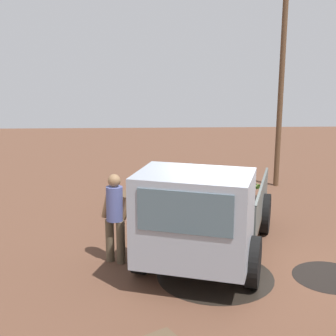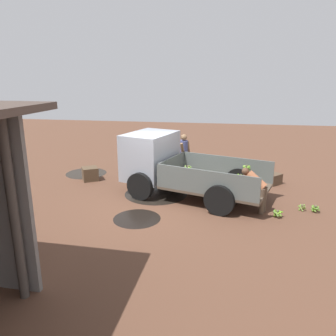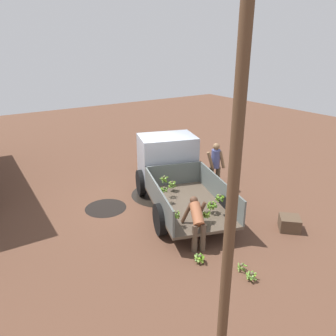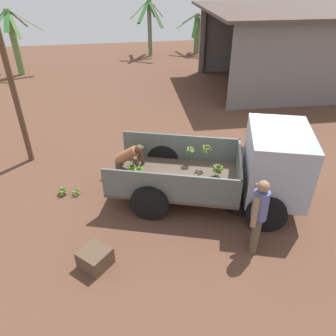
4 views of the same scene
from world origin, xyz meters
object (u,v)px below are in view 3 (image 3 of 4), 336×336
utility_pole (233,186)px  person_worker_loading (197,220)px  cargo_truck (171,167)px  banana_bunch_on_ground_0 (251,276)px  person_foreground_visitor (215,164)px  banana_bunch_on_ground_2 (242,266)px  wooden_crate_1 (147,160)px  banana_bunch_on_ground_1 (200,258)px  wooden_crate_0 (289,223)px

utility_pole → person_worker_loading: 4.16m
cargo_truck → banana_bunch_on_ground_0: cargo_truck is taller
cargo_truck → person_foreground_visitor: bearing=-89.1°
banana_bunch_on_ground_2 → wooden_crate_1: (7.26, -1.74, 0.13)m
utility_pole → banana_bunch_on_ground_1: bearing=-31.8°
person_foreground_visitor → wooden_crate_0: (-3.27, 0.07, -0.76)m
cargo_truck → person_worker_loading: (-2.91, 1.20, -0.28)m
banana_bunch_on_ground_2 → wooden_crate_0: bearing=-77.4°
cargo_truck → banana_bunch_on_ground_2: bearing=-174.6°
cargo_truck → banana_bunch_on_ground_1: (-3.51, 1.57, -0.91)m
cargo_truck → wooden_crate_0: bearing=-140.4°
banana_bunch_on_ground_0 → banana_bunch_on_ground_2: banana_bunch_on_ground_0 is taller
banana_bunch_on_ground_0 → banana_bunch_on_ground_1: 1.26m
banana_bunch_on_ground_0 → wooden_crate_0: 2.65m
wooden_crate_0 → wooden_crate_1: 6.75m
utility_pole → person_foreground_visitor: (5.29, -4.52, -2.24)m
banana_bunch_on_ground_1 → utility_pole: bearing=148.2°
person_foreground_visitor → person_worker_loading: person_foreground_visitor is taller
banana_bunch_on_ground_0 → banana_bunch_on_ground_2: (0.35, -0.06, -0.01)m
utility_pole → wooden_crate_1: 9.97m
cargo_truck → banana_bunch_on_ground_0: bearing=-174.4°
cargo_truck → utility_pole: 6.84m
person_foreground_visitor → person_worker_loading: bearing=-22.8°
banana_bunch_on_ground_1 → banana_bunch_on_ground_2: banana_bunch_on_ground_1 is taller
cargo_truck → person_foreground_visitor: (-0.48, -1.55, -0.07)m
utility_pole → banana_bunch_on_ground_2: 3.97m
wooden_crate_0 → cargo_truck: bearing=21.6°
cargo_truck → banana_bunch_on_ground_1: size_ratio=16.72×
utility_pole → banana_bunch_on_ground_1: (2.26, -1.40, -3.08)m
wooden_crate_1 → utility_pole: bearing=156.7°
cargo_truck → banana_bunch_on_ground_0: size_ratio=18.78×
banana_bunch_on_ground_0 → person_worker_loading: bearing=6.3°
banana_bunch_on_ground_1 → banana_bunch_on_ground_2: bearing=-141.9°
person_foreground_visitor → utility_pole: bearing=-14.7°
banana_bunch_on_ground_2 → person_worker_loading: bearing=10.2°
banana_bunch_on_ground_0 → banana_bunch_on_ground_1: size_ratio=0.89×
person_foreground_visitor → wooden_crate_0: bearing=24.6°
utility_pole → banana_bunch_on_ground_2: size_ratio=26.72×
person_worker_loading → wooden_crate_0: person_worker_loading is taller
banana_bunch_on_ground_1 → wooden_crate_0: size_ratio=0.54×
wooden_crate_1 → banana_bunch_on_ground_2: bearing=166.5°
utility_pole → wooden_crate_0: bearing=-65.5°
utility_pole → wooden_crate_1: size_ratio=11.27×
utility_pole → banana_bunch_on_ground_0: size_ratio=23.55×
wooden_crate_1 → banana_bunch_on_ground_1: bearing=160.0°
person_foreground_visitor → banana_bunch_on_ground_1: person_foreground_visitor is taller
person_worker_loading → banana_bunch_on_ground_1: bearing=172.1°
cargo_truck → banana_bunch_on_ground_1: bearing=173.9°
person_worker_loading → banana_bunch_on_ground_2: bearing=-146.5°
person_foreground_visitor → banana_bunch_on_ground_2: bearing=-7.6°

